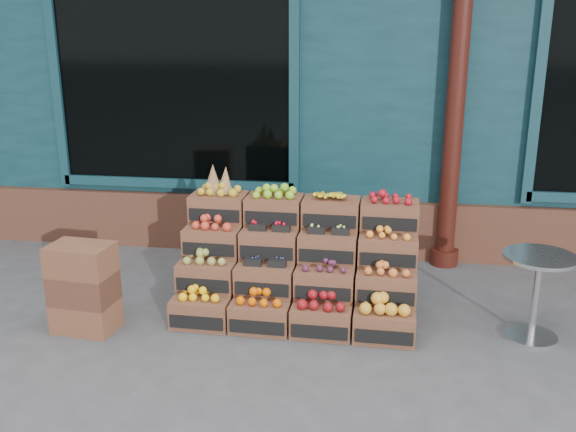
# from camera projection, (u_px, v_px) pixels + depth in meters

# --- Properties ---
(ground) EXTENTS (60.00, 60.00, 0.00)m
(ground) POSITION_uv_depth(u_px,v_px,m) (301.00, 354.00, 4.74)
(ground) COLOR #444447
(ground) RESTS_ON ground
(shop_facade) EXTENTS (12.00, 6.24, 4.80)m
(shop_facade) POSITION_uv_depth(u_px,v_px,m) (349.00, 19.00, 8.89)
(shop_facade) COLOR #103139
(shop_facade) RESTS_ON ground
(crate_display) EXTENTS (1.95, 0.98, 1.21)m
(crate_display) POSITION_uv_depth(u_px,v_px,m) (298.00, 269.00, 5.36)
(crate_display) COLOR brown
(crate_display) RESTS_ON ground
(spare_crates) EXTENTS (0.50, 0.37, 0.71)m
(spare_crates) POSITION_uv_depth(u_px,v_px,m) (84.00, 288.00, 5.03)
(spare_crates) COLOR brown
(spare_crates) RESTS_ON ground
(bistro_table) EXTENTS (0.54, 0.54, 0.69)m
(bistro_table) POSITION_uv_depth(u_px,v_px,m) (537.00, 287.00, 4.86)
(bistro_table) COLOR silver
(bistro_table) RESTS_ON ground
(shopkeeper) EXTENTS (0.81, 0.55, 2.18)m
(shopkeeper) POSITION_uv_depth(u_px,v_px,m) (160.00, 135.00, 7.47)
(shopkeeper) COLOR #195926
(shopkeeper) RESTS_ON ground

